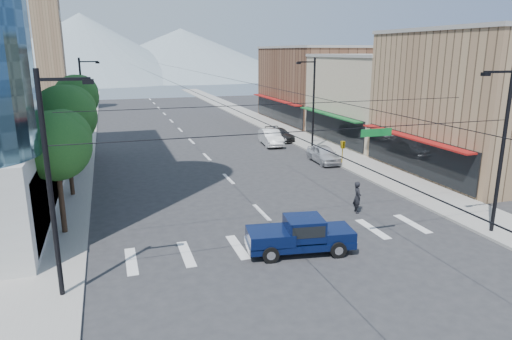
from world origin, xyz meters
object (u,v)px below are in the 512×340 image
object	(u,v)px
pedestrian	(357,197)
parked_car_mid	(271,137)
pickup_truck	(300,234)
parked_car_far	(280,135)
parked_car_near	(324,154)

from	to	relation	value
pedestrian	parked_car_mid	bearing A→B (deg)	8.31
pickup_truck	pedestrian	world-z (taller)	pedestrian
pickup_truck	parked_car_far	bearing A→B (deg)	79.48
pickup_truck	parked_car_near	xyz separation A→B (m)	(9.47, 16.58, -0.16)
parked_car_near	parked_car_mid	world-z (taller)	parked_car_mid
parked_car_near	parked_car_far	xyz separation A→B (m)	(0.00, 10.87, -0.10)
pickup_truck	pedestrian	bearing A→B (deg)	45.26
pickup_truck	pedestrian	distance (m)	6.99
pedestrian	parked_car_near	distance (m)	12.99
pickup_truck	parked_car_near	size ratio (longest dim) A/B	1.21
pickup_truck	parked_car_near	world-z (taller)	pickup_truck
parked_car_near	parked_car_mid	distance (m)	8.98
parked_car_mid	parked_car_near	bearing A→B (deg)	-72.53
parked_car_far	parked_car_near	bearing A→B (deg)	-95.62
parked_car_mid	parked_car_far	distance (m)	2.74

